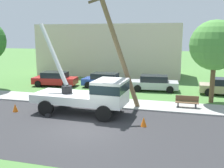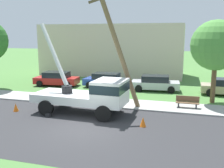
{
  "view_description": "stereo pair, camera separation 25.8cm",
  "coord_description": "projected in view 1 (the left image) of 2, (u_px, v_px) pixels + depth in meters",
  "views": [
    {
      "loc": [
        5.08,
        -12.94,
        5.2
      ],
      "look_at": [
        0.62,
        3.41,
        1.95
      ],
      "focal_mm": 41.84,
      "sensor_mm": 36.0,
      "label": 1
    },
    {
      "loc": [
        5.33,
        -12.87,
        5.2
      ],
      "look_at": [
        0.62,
        3.41,
        1.95
      ],
      "focal_mm": 41.84,
      "sensor_mm": 36.0,
      "label": 2
    }
  ],
  "objects": [
    {
      "name": "utility_truck",
      "position": [
        92.0,
        93.0,
        17.0
      ],
      "size": [
        6.76,
        3.21,
        5.98
      ],
      "color": "silver",
      "rests_on": "ground"
    },
    {
      "name": "park_bench",
      "position": [
        187.0,
        102.0,
        18.47
      ],
      "size": [
        1.6,
        0.45,
        0.9
      ],
      "color": "brown",
      "rests_on": "ground"
    },
    {
      "name": "parked_sedan_red",
      "position": [
        55.0,
        79.0,
        26.57
      ],
      "size": [
        4.55,
        2.29,
        1.42
      ],
      "color": "#B21E1E",
      "rests_on": "ground"
    },
    {
      "name": "leaning_utility_pole",
      "position": [
        118.0,
        46.0,
        17.57
      ],
      "size": [
        3.29,
        2.06,
        8.59
      ],
      "color": "brown",
      "rests_on": "ground"
    },
    {
      "name": "ground_plane",
      "position": [
        129.0,
        87.0,
        25.92
      ],
      "size": [
        120.0,
        120.0,
        0.0
      ],
      "primitive_type": "plane",
      "color": "#477538"
    },
    {
      "name": "road_asphalt",
      "position": [
        85.0,
        129.0,
        14.55
      ],
      "size": [
        80.0,
        8.66,
        0.01
      ],
      "primitive_type": "cube",
      "color": "#2B2B2D",
      "rests_on": "ground"
    },
    {
      "name": "parked_sedan_blue",
      "position": [
        105.0,
        80.0,
        25.75
      ],
      "size": [
        4.46,
        2.13,
        1.42
      ],
      "color": "#263F99",
      "rests_on": "ground"
    },
    {
      "name": "lowrise_building_backdrop",
      "position": [
        110.0,
        50.0,
        33.73
      ],
      "size": [
        18.0,
        6.0,
        6.4
      ],
      "primitive_type": "cube",
      "color": "beige",
      "rests_on": "ground"
    },
    {
      "name": "sidewalk_strip",
      "position": [
        112.0,
        103.0,
        19.9
      ],
      "size": [
        80.0,
        2.66,
        0.1
      ],
      "primitive_type": "cube",
      "color": "#9E9E99",
      "rests_on": "ground"
    },
    {
      "name": "traffic_cone_ahead",
      "position": [
        144.0,
        122.0,
        14.87
      ],
      "size": [
        0.36,
        0.36,
        0.56
      ],
      "primitive_type": "cone",
      "color": "orange",
      "rests_on": "ground"
    },
    {
      "name": "roadside_tree_far",
      "position": [
        215.0,
        45.0,
        19.42
      ],
      "size": [
        3.75,
        3.75,
        6.27
      ],
      "color": "brown",
      "rests_on": "ground"
    },
    {
      "name": "parked_sedan_silver",
      "position": [
        154.0,
        83.0,
        24.35
      ],
      "size": [
        4.53,
        2.26,
        1.42
      ],
      "color": "#B7B7BF",
      "rests_on": "ground"
    },
    {
      "name": "traffic_cone_behind",
      "position": [
        15.0,
        108.0,
        17.71
      ],
      "size": [
        0.36,
        0.36,
        0.56
      ],
      "primitive_type": "cone",
      "color": "orange",
      "rests_on": "ground"
    }
  ]
}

